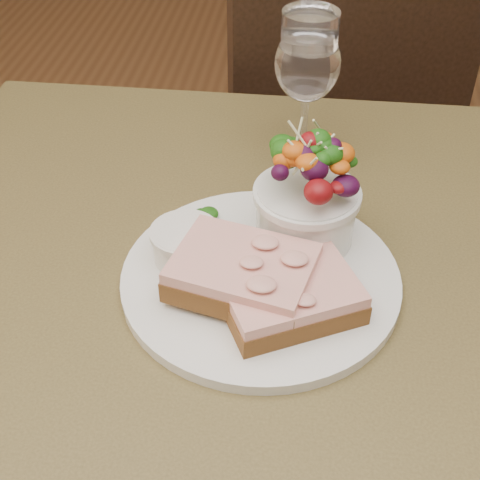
# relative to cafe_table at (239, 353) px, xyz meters

# --- Properties ---
(cafe_table) EXTENTS (0.80, 0.80, 0.75)m
(cafe_table) POSITION_rel_cafe_table_xyz_m (0.00, 0.00, 0.00)
(cafe_table) COLOR #463B1E
(cafe_table) RESTS_ON ground
(chair_far) EXTENTS (0.54, 0.54, 0.90)m
(chair_far) POSITION_rel_cafe_table_xyz_m (0.07, 0.71, -0.36)
(chair_far) COLOR black
(chair_far) RESTS_ON ground
(dinner_plate) EXTENTS (0.28, 0.28, 0.01)m
(dinner_plate) POSITION_rel_cafe_table_xyz_m (0.02, 0.01, 0.11)
(dinner_plate) COLOR white
(dinner_plate) RESTS_ON cafe_table
(sandwich_front) EXTENTS (0.15, 0.14, 0.03)m
(sandwich_front) POSITION_rel_cafe_table_xyz_m (0.05, -0.03, 0.13)
(sandwich_front) COLOR #442E12
(sandwich_front) RESTS_ON dinner_plate
(sandwich_back) EXTENTS (0.15, 0.12, 0.03)m
(sandwich_back) POSITION_rel_cafe_table_xyz_m (0.01, -0.02, 0.14)
(sandwich_back) COLOR #442E12
(sandwich_back) RESTS_ON dinner_plate
(ramekin) EXTENTS (0.06, 0.06, 0.04)m
(ramekin) POSITION_rel_cafe_table_xyz_m (-0.06, 0.02, 0.13)
(ramekin) COLOR silver
(ramekin) RESTS_ON dinner_plate
(salad_bowl) EXTENTS (0.10, 0.10, 0.13)m
(salad_bowl) POSITION_rel_cafe_table_xyz_m (0.06, 0.07, 0.17)
(salad_bowl) COLOR white
(salad_bowl) RESTS_ON dinner_plate
(garnish) EXTENTS (0.05, 0.04, 0.02)m
(garnish) POSITION_rel_cafe_table_xyz_m (-0.04, 0.07, 0.12)
(garnish) COLOR #0B3D0B
(garnish) RESTS_ON dinner_plate
(wine_glass) EXTENTS (0.08, 0.08, 0.18)m
(wine_glass) POSITION_rel_cafe_table_xyz_m (0.05, 0.24, 0.22)
(wine_glass) COLOR white
(wine_glass) RESTS_ON cafe_table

